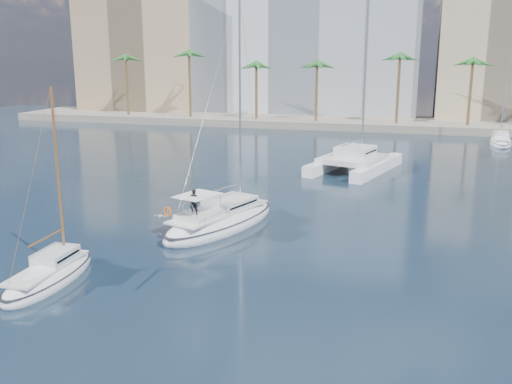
% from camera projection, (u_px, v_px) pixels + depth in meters
% --- Properties ---
extents(ground, '(160.00, 160.00, 0.00)m').
position_uv_depth(ground, '(264.00, 241.00, 36.53)').
color(ground, black).
rests_on(ground, ground).
extents(quay, '(120.00, 14.00, 1.20)m').
position_uv_depth(quay, '(358.00, 123.00, 93.48)').
color(quay, gray).
rests_on(quay, ground).
extents(building_modern, '(42.00, 16.00, 28.00)m').
position_uv_depth(building_modern, '(302.00, 40.00, 104.65)').
color(building_modern, silver).
rests_on(building_modern, ground).
extents(building_tan_left, '(22.00, 14.00, 22.00)m').
position_uv_depth(building_tan_left, '(144.00, 57.00, 109.41)').
color(building_tan_left, tan).
rests_on(building_tan_left, ground).
extents(building_beige, '(20.00, 14.00, 20.00)m').
position_uv_depth(building_beige, '(501.00, 64.00, 93.95)').
color(building_beige, tan).
rests_on(building_beige, ground).
extents(palm_left, '(3.60, 3.60, 12.30)m').
position_uv_depth(palm_left, '(156.00, 62.00, 96.27)').
color(palm_left, brown).
rests_on(palm_left, ground).
extents(palm_centre, '(3.60, 3.60, 12.30)m').
position_uv_depth(palm_centre, '(359.00, 63.00, 87.44)').
color(palm_centre, brown).
rests_on(palm_centre, ground).
extents(main_sloop, '(6.97, 11.77, 16.65)m').
position_uv_depth(main_sloop, '(221.00, 220.00, 39.30)').
color(main_sloop, white).
rests_on(main_sloop, ground).
extents(small_sloop, '(2.52, 7.49, 10.69)m').
position_uv_depth(small_sloop, '(50.00, 275.00, 29.93)').
color(small_sloop, white).
rests_on(small_sloop, ground).
extents(catamaran, '(9.19, 13.40, 17.77)m').
position_uv_depth(catamaran, '(354.00, 159.00, 58.39)').
color(catamaran, white).
rests_on(catamaran, ground).
extents(seagull, '(0.96, 0.41, 0.18)m').
position_uv_depth(seagull, '(160.00, 216.00, 39.84)').
color(seagull, silver).
rests_on(seagull, ground).
extents(moored_yacht_a, '(3.37, 9.52, 11.90)m').
position_uv_depth(moored_yacht_a, '(500.00, 144.00, 75.32)').
color(moored_yacht_a, white).
rests_on(moored_yacht_a, ground).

